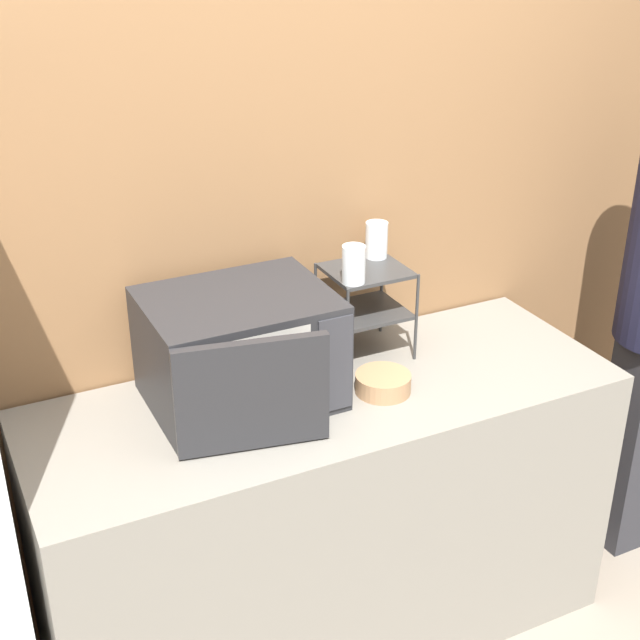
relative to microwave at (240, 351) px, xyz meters
name	(u,v)px	position (x,y,z in m)	size (l,w,h in m)	color
wall_back	(275,241)	(0.25, 0.30, 0.20)	(8.00, 0.06, 2.60)	olive
counter	(326,517)	(0.25, -0.07, -0.63)	(1.82, 0.67, 0.94)	gray
microwave	(240,351)	(0.00, 0.00, 0.00)	(0.54, 0.53, 0.33)	#262628
dish_rack	(366,293)	(0.47, 0.11, 0.05)	(0.26, 0.23, 0.30)	#333333
glass_front_left	(354,264)	(0.39, 0.03, 0.19)	(0.07, 0.07, 0.12)	silver
glass_back_right	(377,240)	(0.55, 0.18, 0.19)	(0.07, 0.07, 0.12)	silver
bowl	(383,383)	(0.40, -0.14, -0.14)	(0.17, 0.17, 0.06)	#AD7F56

